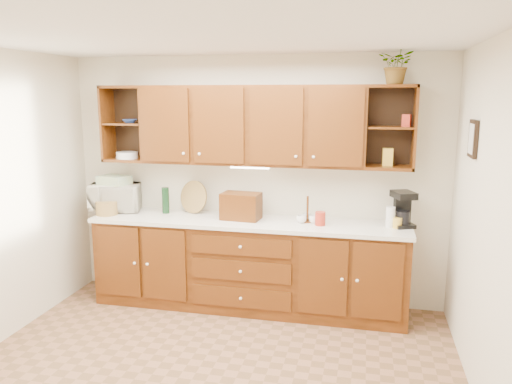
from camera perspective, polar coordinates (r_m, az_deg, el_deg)
The scene contains 25 objects.
floor at distance 4.18m, azimuth -5.82°, elevation -20.72°, with size 4.00×4.00×0.00m, color #8E5F41.
ceiling at distance 3.58m, azimuth -6.67°, elevation 17.48°, with size 4.00×4.00×0.00m, color white.
back_wall at distance 5.31m, azimuth -0.17°, elevation 1.36°, with size 4.00×4.00×0.00m, color beige.
right_wall at distance 3.58m, azimuth 25.86°, elevation -4.57°, with size 3.50×3.50×0.00m, color beige.
base_cabinets at distance 5.25m, azimuth -0.89°, elevation -8.38°, with size 3.20×0.60×0.90m, color #361906.
countertop at distance 5.10m, azimuth -0.94°, elevation -3.43°, with size 3.24×0.64×0.04m, color white.
upper_cabinets at distance 5.09m, azimuth -0.47°, elevation 7.64°, with size 3.20×0.33×0.80m.
undercabinet_light at distance 5.08m, azimuth -0.71°, elevation 2.85°, with size 0.40×0.05×0.03m, color white.
framed_picture at distance 4.35m, azimuth 23.57°, elevation 5.59°, with size 0.03×0.24×0.30m, color black.
wicker_basket at distance 5.53m, azimuth -16.69°, elevation -1.77°, with size 0.22×0.22×0.14m, color #A78245.
microwave at distance 5.68m, azimuth -15.79°, elevation -0.61°, with size 0.53×0.36×0.29m, color silver.
towel_stack at distance 5.65m, azimuth -15.89°, elevation 1.32°, with size 0.31×0.23×0.09m, color #E2E06A.
wine_bottle at distance 5.44m, azimuth -10.29°, elevation -0.94°, with size 0.08×0.08×0.28m, color black.
woven_tray at distance 5.45m, azimuth -7.10°, elevation -2.25°, with size 0.35×0.35×0.02m, color #A78245.
bread_box at distance 5.10m, azimuth -1.72°, elevation -1.63°, with size 0.39×0.24×0.27m, color #361906.
mug_tree at distance 5.03m, azimuth 5.89°, elevation -2.98°, with size 0.24×0.24×0.27m.
canister_red at distance 4.92m, azimuth 7.35°, elevation -3.04°, with size 0.10×0.10×0.13m, color #AF2A19.
canister_white at distance 4.98m, azimuth 15.10°, elevation -2.77°, with size 0.09×0.09×0.20m, color white.
canister_yellow at distance 4.96m, azimuth 15.85°, elevation -3.42°, with size 0.08×0.08×0.10m, color gold.
coffee_maker at distance 5.04m, azimuth 16.42°, elevation -1.90°, with size 0.26×0.29×0.34m.
bowl_stack at distance 5.52m, azimuth -14.22°, elevation 7.85°, with size 0.16×0.16×0.04m, color navy.
plate_stack at distance 5.56m, azimuth -14.52°, elevation 4.09°, with size 0.23×0.23×0.07m, color white.
pantry_box_yellow at distance 4.98m, azimuth 14.81°, elevation 3.87°, with size 0.10×0.07×0.17m, color gold.
pantry_box_red at distance 4.94m, azimuth 16.83°, elevation 7.83°, with size 0.08×0.07×0.11m, color #AF2A19.
potted_plant at distance 4.91m, azimuth 15.86°, elevation 13.86°, with size 0.32×0.28×0.36m, color #999999.
Camera 1 is at (1.15, -3.36, 2.19)m, focal length 35.00 mm.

